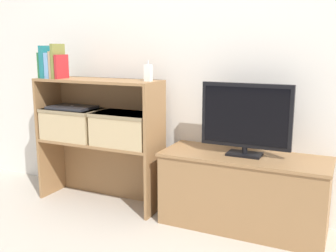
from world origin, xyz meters
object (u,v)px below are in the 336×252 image
Objects in this scene: book_forest at (44,65)px; book_skyblue at (52,65)px; tv at (246,118)px; book_olive at (58,61)px; storage_basket_right at (124,128)px; storage_basket_left at (73,122)px; baby_monitor at (148,73)px; tv_stand at (243,191)px; laptop at (72,107)px; book_teal at (48,62)px; book_crimson at (62,67)px; book_tan at (55,65)px.

book_skyblue is (0.08, 0.00, -0.00)m from book_forest.
tv is 2.27× the size of book_olive.
storage_basket_right is at bearing -176.21° from tv.
storage_basket_left is (0.14, 0.04, -0.44)m from book_skyblue.
book_skyblue reaches higher than baby_monitor.
book_skyblue is 0.75× the size of book_olive.
storage_basket_left reaches higher than tv_stand.
book_skyblue is at bearing 0.00° from book_forest.
laptop is (-1.34, -0.06, -0.01)m from tv.
book_teal is at bearing -165.84° from storage_basket_left.
book_olive is at bearing -149.10° from storage_basket_left.
book_forest reaches higher than laptop.
book_forest is (-1.55, -0.10, 0.80)m from tv_stand.
book_olive is 1.45× the size of book_crimson.
book_teal is at bearing -165.84° from laptop.
book_skyblue is 0.09m from book_crimson.
book_olive is at bearing 0.00° from book_skyblue.
book_crimson is 0.40× the size of storage_basket_left.
baby_monitor is (-0.68, -0.04, 0.27)m from tv.
book_forest is 0.43× the size of storage_basket_right.
book_teal is (0.04, 0.00, 0.03)m from book_forest.
tv is at bearing -90.00° from tv_stand.
book_crimson is 0.71m from baby_monitor.
book_teal reaches higher than book_crimson.
book_skyblue is 1.32× the size of baby_monitor.
book_crimson is 0.40× the size of storage_basket_right.
storage_basket_right is 0.48m from laptop.
storage_basket_right is at bearing 4.46° from book_tan.
storage_basket_left is at bearing 180.00° from storage_basket_right.
laptop is at bearing 18.16° from book_skyblue.
book_tan reaches higher than book_skyblue.
book_olive is at bearing -175.29° from storage_basket_right.
book_tan is 0.34m from laptop.
book_skyblue is 0.43× the size of storage_basket_left.
laptop is (-1.34, -0.06, 0.48)m from tv_stand.
tv is 1.58m from book_forest.
book_teal is at bearing 180.00° from book_tan.
tv reaches higher than storage_basket_right.
laptop is at bearing 11.82° from book_forest.
tv is 2.40× the size of book_teal.
baby_monitor is 0.42× the size of laptop.
book_crimson is (0.06, 0.00, -0.01)m from book_tan.
book_olive is 0.72m from storage_basket_right.
baby_monitor reaches higher than tv_stand.
book_forest reaches higher than baby_monitor.
book_olive is at bearing -175.36° from baby_monitor.
book_teal reaches higher than book_forest.
book_forest is 0.79× the size of book_teal.
book_skyblue reaches higher than tv.
laptop reaches higher than storage_basket_left.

